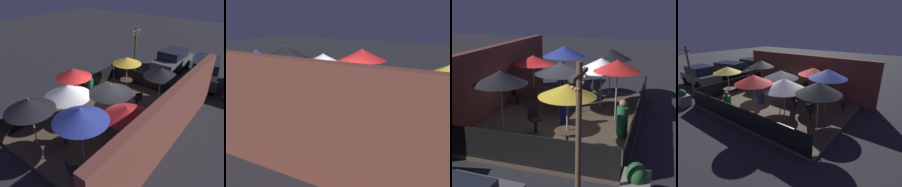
# 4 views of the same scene
# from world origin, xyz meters

# --- Properties ---
(ground_plane) EXTENTS (60.00, 60.00, 0.00)m
(ground_plane) POSITION_xyz_m (0.00, 0.00, 0.00)
(ground_plane) COLOR #26262B
(patio_deck) EXTENTS (8.47, 5.81, 0.12)m
(patio_deck) POSITION_xyz_m (0.00, 0.00, 0.06)
(patio_deck) COLOR brown
(patio_deck) RESTS_ON ground_plane
(building_wall) EXTENTS (10.07, 0.36, 2.82)m
(building_wall) POSITION_xyz_m (0.00, 3.14, 1.41)
(building_wall) COLOR brown
(building_wall) RESTS_ON ground_plane
(fence_front) EXTENTS (8.27, 0.05, 0.95)m
(fence_front) POSITION_xyz_m (0.00, -2.86, 0.59)
(fence_front) COLOR black
(fence_front) RESTS_ON patio_deck
(fence_side_left) EXTENTS (0.05, 5.61, 0.95)m
(fence_side_left) POSITION_xyz_m (-4.19, 0.00, 0.59)
(fence_side_left) COLOR black
(fence_side_left) RESTS_ON patio_deck
(patio_umbrella_0) EXTENTS (1.72, 1.72, 2.17)m
(patio_umbrella_0) POSITION_xyz_m (-3.08, -1.04, 2.10)
(patio_umbrella_0) COLOR #B2B2B7
(patio_umbrella_0) RESTS_ON patio_deck
(patio_umbrella_1) EXTENTS (1.87, 1.87, 2.15)m
(patio_umbrella_1) POSITION_xyz_m (1.40, 1.96, 2.07)
(patio_umbrella_1) COLOR #B2B2B7
(patio_umbrella_1) RESTS_ON patio_deck
(patio_umbrella_2) EXTENTS (2.14, 2.14, 2.18)m
(patio_umbrella_2) POSITION_xyz_m (1.53, -1.12, 2.02)
(patio_umbrella_2) COLOR #B2B2B7
(patio_umbrella_2) RESTS_ON patio_deck
(patio_umbrella_3) EXTENTS (2.06, 2.06, 2.12)m
(patio_umbrella_3) POSITION_xyz_m (0.20, 0.28, 2.02)
(patio_umbrella_3) COLOR #B2B2B7
(patio_umbrella_3) RESTS_ON patio_deck
(patio_umbrella_4) EXTENTS (1.82, 1.82, 2.34)m
(patio_umbrella_4) POSITION_xyz_m (0.34, -1.96, 2.24)
(patio_umbrella_4) COLOR #B2B2B7
(patio_umbrella_4) RESTS_ON patio_deck
(patio_umbrella_5) EXTENTS (1.82, 1.82, 2.28)m
(patio_umbrella_5) POSITION_xyz_m (-2.52, 1.43, 2.17)
(patio_umbrella_5) COLOR #B2B2B7
(patio_umbrella_5) RESTS_ON patio_deck
(patio_umbrella_6) EXTENTS (1.96, 1.96, 2.35)m
(patio_umbrella_6) POSITION_xyz_m (3.41, -1.18, 2.20)
(patio_umbrella_6) COLOR #B2B2B7
(patio_umbrella_6) RESTS_ON patio_deck
(patio_umbrella_7) EXTENTS (2.04, 2.04, 2.43)m
(patio_umbrella_7) POSITION_xyz_m (2.82, 0.97, 2.30)
(patio_umbrella_7) COLOR #B2B2B7
(patio_umbrella_7) RESTS_ON patio_deck
(dining_table_0) EXTENTS (0.78, 0.78, 0.75)m
(dining_table_0) POSITION_xyz_m (-3.08, -1.04, 0.70)
(dining_table_0) COLOR #4C3828
(dining_table_0) RESTS_ON patio_deck
(dining_table_1) EXTENTS (0.78, 0.78, 0.72)m
(dining_table_1) POSITION_xyz_m (1.40, 1.96, 0.69)
(dining_table_1) COLOR #4C3828
(dining_table_1) RESTS_ON patio_deck
(patio_chair_0) EXTENTS (0.55, 0.55, 0.95)m
(patio_chair_0) POSITION_xyz_m (0.61, 2.47, 0.64)
(patio_chair_0) COLOR black
(patio_chair_0) RESTS_ON patio_deck
(patio_chair_1) EXTENTS (0.54, 0.54, 0.91)m
(patio_chair_1) POSITION_xyz_m (2.63, -0.39, 0.62)
(patio_chair_1) COLOR black
(patio_chair_1) RESTS_ON patio_deck
(patio_chair_2) EXTENTS (0.56, 0.56, 0.93)m
(patio_chair_2) POSITION_xyz_m (-1.83, 0.55, 0.63)
(patio_chair_2) COLOR black
(patio_chair_2) RESTS_ON patio_deck
(patio_chair_3) EXTENTS (0.49, 0.49, 0.95)m
(patio_chair_3) POSITION_xyz_m (3.76, 1.34, 0.64)
(patio_chair_3) COLOR black
(patio_chair_3) RESTS_ON patio_deck
(patio_chair_4) EXTENTS (0.46, 0.46, 0.94)m
(patio_chair_4) POSITION_xyz_m (1.14, 0.34, 0.63)
(patio_chair_4) COLOR black
(patio_chair_4) RESTS_ON patio_deck
(patron_0) EXTENTS (0.48, 0.48, 1.21)m
(patron_0) POSITION_xyz_m (-0.97, -0.29, 0.67)
(patron_0) COLOR navy
(patron_0) RESTS_ON patio_deck
(patron_1) EXTENTS (0.44, 0.44, 1.31)m
(patron_1) POSITION_xyz_m (-1.31, -2.44, 0.71)
(patron_1) COLOR #236642
(patron_1) RESTS_ON patio_deck
(planter_box) EXTENTS (0.92, 0.65, 1.05)m
(planter_box) POSITION_xyz_m (-4.83, -3.24, 0.46)
(planter_box) COLOR gray
(planter_box) RESTS_ON ground_plane
(light_post) EXTENTS (1.10, 0.12, 3.46)m
(light_post) POSITION_xyz_m (-5.73, -2.11, 1.95)
(light_post) COLOR brown
(light_post) RESTS_ON ground_plane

